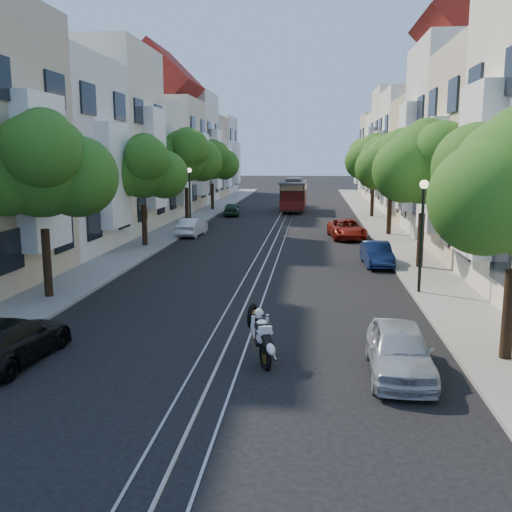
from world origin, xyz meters
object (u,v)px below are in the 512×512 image
(tree_w_b, at_px, (143,169))
(cable_car, at_px, (294,193))
(tree_w_d, at_px, (212,161))
(lamp_east, at_px, (422,219))
(tree_e_c, at_px, (392,164))
(tree_e_b, at_px, (426,165))
(parked_car_e_near, at_px, (400,350))
(parked_car_e_far, at_px, (347,229))
(parked_car_w_far, at_px, (232,209))
(tree_w_a, at_px, (42,168))
(parked_car_e_mid, at_px, (377,254))
(parked_car_w_near, at_px, (10,341))
(lamp_west, at_px, (190,189))
(parked_car_w_mid, at_px, (192,227))
(tree_e_d, at_px, (374,159))
(sportbike_rider, at_px, (260,332))

(tree_w_b, bearing_deg, cable_car, 70.69)
(tree_w_d, xyz_separation_m, lamp_east, (13.44, -31.98, -1.75))
(tree_w_b, xyz_separation_m, cable_car, (7.64, 21.80, -2.74))
(tree_e_c, height_order, lamp_east, tree_e_c)
(tree_e_b, bearing_deg, parked_car_e_near, -102.31)
(parked_car_e_far, bearing_deg, parked_car_w_far, 119.33)
(tree_w_a, xyz_separation_m, parked_car_w_far, (2.46, 29.29, -4.17))
(tree_e_b, bearing_deg, cable_car, 104.16)
(parked_car_e_mid, distance_m, parked_car_w_near, 17.49)
(parked_car_e_far, relative_size, parked_car_w_far, 1.31)
(tree_w_d, distance_m, lamp_east, 34.73)
(tree_w_b, xyz_separation_m, lamp_east, (13.44, -9.98, -1.55))
(cable_car, relative_size, parked_car_e_mid, 2.15)
(lamp_west, bearing_deg, tree_e_b, -43.85)
(lamp_east, distance_m, parked_car_w_mid, 18.98)
(tree_e_c, xyz_separation_m, parked_car_e_near, (-2.86, -24.10, -3.98))
(parked_car_e_near, bearing_deg, parked_car_w_far, 106.36)
(tree_w_b, distance_m, cable_car, 23.27)
(parked_car_e_far, distance_m, parked_car_w_near, 24.76)
(lamp_west, bearing_deg, tree_e_d, 33.50)
(tree_e_d, distance_m, tree_w_d, 15.25)
(parked_car_w_mid, bearing_deg, cable_car, -105.03)
(sportbike_rider, bearing_deg, tree_w_b, 92.18)
(tree_e_b, bearing_deg, parked_car_e_far, 106.57)
(parked_car_w_near, bearing_deg, tree_e_b, -128.91)
(cable_car, bearing_deg, tree_e_c, -65.61)
(parked_car_e_mid, bearing_deg, tree_e_c, 76.34)
(tree_w_a, bearing_deg, parked_car_e_mid, 31.62)
(tree_e_b, height_order, lamp_east, tree_e_b)
(lamp_east, height_order, cable_car, lamp_east)
(tree_e_b, xyz_separation_m, lamp_west, (-13.56, 13.02, -1.89))
(parked_car_w_near, bearing_deg, parked_car_e_far, -108.57)
(cable_car, xyz_separation_m, parked_car_e_mid, (4.84, -26.12, -1.10))
(lamp_west, distance_m, parked_car_w_mid, 4.08)
(lamp_east, height_order, parked_car_e_near, lamp_east)
(tree_e_c, relative_size, tree_w_b, 1.04)
(tree_e_b, bearing_deg, tree_w_b, 160.85)
(sportbike_rider, distance_m, parked_car_w_mid, 23.24)
(parked_car_w_mid, bearing_deg, tree_e_b, 146.94)
(parked_car_e_far, relative_size, parked_car_w_mid, 1.22)
(lamp_east, bearing_deg, cable_car, 100.34)
(parked_car_e_mid, bearing_deg, parked_car_w_mid, 137.02)
(sportbike_rider, height_order, parked_car_e_near, sportbike_rider)
(lamp_west, distance_m, parked_car_e_far, 11.49)
(lamp_west, height_order, sportbike_rider, lamp_west)
(lamp_east, height_order, sportbike_rider, lamp_east)
(tree_e_d, bearing_deg, parked_car_w_mid, -136.08)
(tree_e_b, relative_size, parked_car_w_near, 1.66)
(lamp_west, distance_m, parked_car_e_mid, 17.12)
(parked_car_e_near, relative_size, parked_car_w_near, 0.91)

